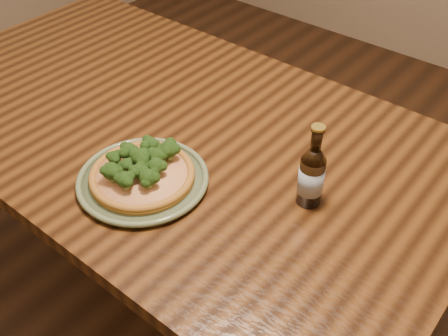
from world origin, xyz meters
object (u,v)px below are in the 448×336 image
Objects in this scene: plate at (143,180)px; pizza at (142,172)px; table at (169,147)px; beer_bottle at (311,175)px.

pizza is (-0.00, 0.00, 0.02)m from plate.
pizza reaches higher than table.
pizza is at bearing 137.45° from plate.
table is 6.69× the size of pizza.
table is at bearing 121.93° from pizza.
pizza reaches higher than plate.
plate reaches higher than table.
beer_bottle reaches higher than pizza.
table is 0.49m from beer_bottle.
table is at bearing -171.61° from beer_bottle.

